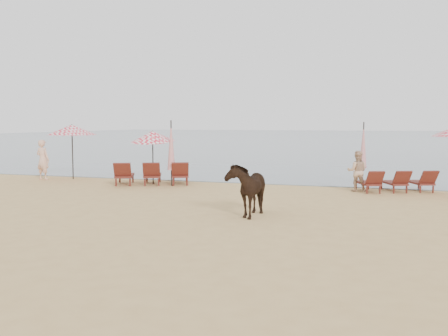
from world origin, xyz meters
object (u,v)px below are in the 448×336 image
object	(u,v)px
umbrella_open_left_a	(72,130)
beachgoer_left	(43,160)
umbrella_closed_right	(363,146)
beachgoer_right_a	(357,171)
umbrella_open_left_b	(153,136)
umbrella_closed_left	(171,146)
lounger_cluster_right	(396,181)
lounger_cluster_left	(152,174)
cow	(247,189)

from	to	relation	value
umbrella_open_left_a	beachgoer_left	xyz separation A→B (m)	(-1.15, -0.56, -1.30)
umbrella_closed_right	beachgoer_right_a	bearing A→B (deg)	-91.88
umbrella_open_left_b	umbrella_closed_left	distance (m)	1.06
lounger_cluster_right	lounger_cluster_left	bearing A→B (deg)	162.17
lounger_cluster_left	cow	size ratio (longest dim) A/B	1.93
beachgoer_left	beachgoer_right_a	world-z (taller)	beachgoer_left
umbrella_open_left_a	beachgoer_right_a	world-z (taller)	umbrella_open_left_a
umbrella_closed_left	cow	bearing A→B (deg)	-49.03
lounger_cluster_left	lounger_cluster_right	size ratio (longest dim) A/B	1.15
lounger_cluster_right	umbrella_open_left_a	world-z (taller)	umbrella_open_left_a
umbrella_closed_left	beachgoer_right_a	xyz separation A→B (m)	(7.10, 0.57, -0.85)
beachgoer_right_a	lounger_cluster_right	bearing A→B (deg)	-172.59
lounger_cluster_left	beachgoer_right_a	distance (m)	8.00
umbrella_open_left_b	cow	size ratio (longest dim) A/B	1.30
umbrella_open_left_b	cow	bearing A→B (deg)	-41.51
cow	umbrella_closed_right	bearing A→B (deg)	73.11
umbrella_closed_left	beachgoer_right_a	bearing A→B (deg)	4.57
umbrella_open_left_a	beachgoer_left	world-z (taller)	umbrella_open_left_a
umbrella_open_left_a	lounger_cluster_right	bearing A→B (deg)	15.07
lounger_cluster_left	umbrella_open_left_a	xyz separation A→B (m)	(-4.25, 0.77, 1.74)
lounger_cluster_left	umbrella_open_left_a	distance (m)	4.65
umbrella_closed_right	cow	bearing A→B (deg)	-107.45
lounger_cluster_left	lounger_cluster_right	world-z (taller)	lounger_cluster_left
umbrella_closed_left	cow	world-z (taller)	umbrella_closed_left
umbrella_open_left_a	cow	bearing A→B (deg)	-16.92
umbrella_closed_right	beachgoer_left	world-z (taller)	umbrella_closed_right
umbrella_closed_right	beachgoer_left	xyz separation A→B (m)	(-13.46, -3.01, -0.68)
umbrella_closed_left	cow	distance (m)	6.94
lounger_cluster_left	lounger_cluster_right	xyz separation A→B (m)	(9.34, 0.75, -0.06)
umbrella_closed_right	umbrella_closed_left	bearing A→B (deg)	-155.37
lounger_cluster_right	beachgoer_left	bearing A→B (deg)	159.69
umbrella_closed_right	lounger_cluster_right	bearing A→B (deg)	-62.79
lounger_cluster_right	umbrella_closed_left	world-z (taller)	umbrella_closed_left
lounger_cluster_right	beachgoer_right_a	size ratio (longest dim) A/B	1.96
lounger_cluster_left	umbrella_closed_right	world-z (taller)	umbrella_closed_right
cow	beachgoer_right_a	distance (m)	6.32
lounger_cluster_right	umbrella_closed_left	size ratio (longest dim) A/B	1.12
beachgoer_left	lounger_cluster_left	bearing A→B (deg)	-176.82
umbrella_closed_left	beachgoer_left	size ratio (longest dim) A/B	1.47
umbrella_closed_right	cow	size ratio (longest dim) A/B	1.46
umbrella_open_left_b	umbrella_closed_left	xyz separation A→B (m)	(0.95, -0.30, -0.35)
umbrella_closed_left	cow	xyz separation A→B (m)	(4.52, -5.20, -0.87)
umbrella_open_left_a	umbrella_closed_left	size ratio (longest dim) A/B	0.94
umbrella_open_left_a	umbrella_closed_right	bearing A→B (deg)	26.42
umbrella_closed_left	umbrella_closed_right	distance (m)	7.90
umbrella_open_left_b	umbrella_closed_right	distance (m)	8.68
umbrella_open_left_b	umbrella_closed_left	world-z (taller)	umbrella_closed_left
lounger_cluster_right	umbrella_open_left_a	size ratio (longest dim) A/B	1.20
beachgoer_right_a	umbrella_open_left_a	bearing A→B (deg)	-4.47
lounger_cluster_left	beachgoer_left	world-z (taller)	beachgoer_left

